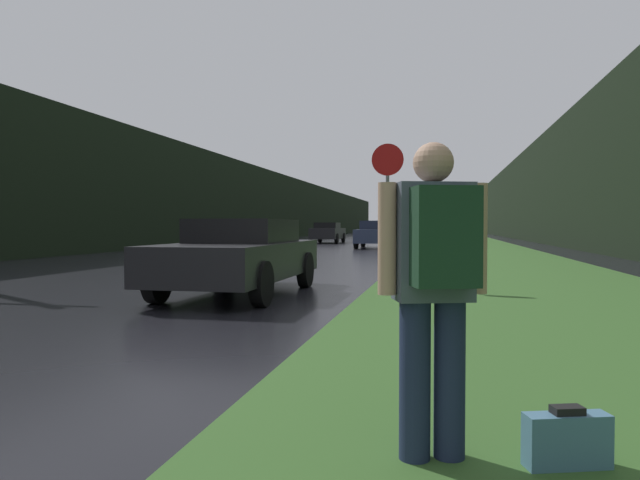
{
  "coord_description": "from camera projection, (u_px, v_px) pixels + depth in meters",
  "views": [
    {
      "loc": [
        5.76,
        0.7,
        1.25
      ],
      "look_at": [
        2.54,
        15.74,
        0.85
      ],
      "focal_mm": 32.0,
      "sensor_mm": 36.0,
      "label": 1
    }
  ],
  "objects": [
    {
      "name": "treeline_near_side",
      "position": [
        537.0,
        195.0,
        46.53
      ],
      "size": [
        2.0,
        140.0,
        7.46
      ],
      "primitive_type": "cube",
      "color": "black",
      "rests_on": "ground_plane"
    },
    {
      "name": "lane_stripe_d",
      "position": [
        269.0,
        262.0,
        19.43
      ],
      "size": [
        0.12,
        3.0,
        0.01
      ],
      "primitive_type": "cube",
      "color": "silver",
      "rests_on": "ground_plane"
    },
    {
      "name": "car_oncoming",
      "position": [
        328.0,
        232.0,
        40.48
      ],
      "size": [
        1.94,
        4.35,
        1.45
      ],
      "color": "black",
      "rests_on": "ground_plane"
    },
    {
      "name": "stop_sign",
      "position": [
        387.0,
        201.0,
        11.42
      ],
      "size": [
        0.64,
        0.07,
        2.89
      ],
      "color": "slate",
      "rests_on": "ground_plane"
    },
    {
      "name": "treeline_far_side",
      "position": [
        260.0,
        205.0,
        51.52
      ],
      "size": [
        2.0,
        140.0,
        6.22
      ],
      "primitive_type": "cube",
      "color": "black",
      "rests_on": "ground_plane"
    },
    {
      "name": "car_passing_near",
      "position": [
        241.0,
        255.0,
        10.34
      ],
      "size": [
        1.95,
        4.62,
        1.36
      ],
      "rotation": [
        0.0,
        0.0,
        3.14
      ],
      "color": "black",
      "rests_on": "ground_plane"
    },
    {
      "name": "hitchhiker_with_backpack",
      "position": [
        435.0,
        280.0,
        2.95
      ],
      "size": [
        0.56,
        0.49,
        1.68
      ],
      "rotation": [
        0.0,
        0.0,
        0.31
      ],
      "color": "#1E2847",
      "rests_on": "ground_plane"
    },
    {
      "name": "grass_verge",
      "position": [
        466.0,
        244.0,
        38.11
      ],
      "size": [
        6.0,
        240.0,
        0.02
      ],
      "primitive_type": "cube",
      "color": "#386028",
      "rests_on": "ground_plane"
    },
    {
      "name": "lane_stripe_c",
      "position": [
        175.0,
        282.0,
        12.58
      ],
      "size": [
        0.12,
        3.0,
        0.01
      ],
      "primitive_type": "cube",
      "color": "silver",
      "rests_on": "ground_plane"
    },
    {
      "name": "suitcase",
      "position": [
        567.0,
        441.0,
        2.89
      ],
      "size": [
        0.45,
        0.25,
        0.33
      ],
      "rotation": [
        0.0,
        0.0,
        0.31
      ],
      "color": "teal",
      "rests_on": "ground_plane"
    },
    {
      "name": "car_passing_far",
      "position": [
        376.0,
        234.0,
        31.63
      ],
      "size": [
        2.02,
        4.5,
        1.51
      ],
      "rotation": [
        0.0,
        0.0,
        3.14
      ],
      "color": "#2D3856",
      "rests_on": "ground_plane"
    }
  ]
}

